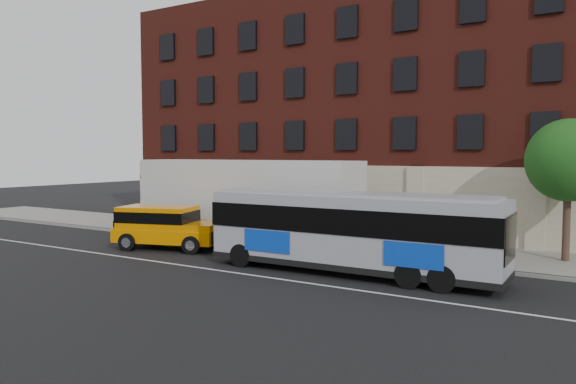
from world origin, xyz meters
The scene contains 10 objects.
ground centered at (0.00, 0.00, 0.00)m, with size 120.00×120.00×0.00m, color black.
sidewalk centered at (0.00, 9.00, 0.07)m, with size 60.00×6.00×0.15m, color gray.
kerb centered at (0.00, 6.00, 0.07)m, with size 60.00×0.25×0.15m, color gray.
lane_line centered at (0.00, 0.50, 0.01)m, with size 60.00×0.12×0.01m, color silver.
building centered at (-0.01, 16.92, 7.58)m, with size 30.00×12.10×15.00m.
sign_pole centered at (-8.50, 6.15, 1.45)m, with size 0.30×0.20×2.50m.
street_tree centered at (13.54, 9.48, 4.41)m, with size 3.60×3.60×6.20m.
city_bus centered at (6.33, 2.77, 1.82)m, with size 12.04×2.71×3.29m.
yellow_suv centered at (-4.25, 3.16, 1.24)m, with size 5.81×3.66×2.16m.
shipping_container centered at (-2.07, 7.04, 2.21)m, with size 13.54×3.35×4.48m.
Camera 1 is at (15.52, -16.99, 4.82)m, focal length 34.06 mm.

